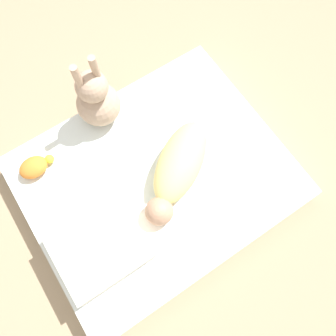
{
  "coord_description": "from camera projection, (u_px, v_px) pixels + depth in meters",
  "views": [
    {
      "loc": [
        -0.2,
        -0.41,
        1.59
      ],
      "look_at": [
        0.06,
        -0.01,
        0.18
      ],
      "focal_mm": 35.0,
      "sensor_mm": 36.0,
      "label": 1
    }
  ],
  "objects": [
    {
      "name": "ground_plane",
      "position": [
        157.0,
        183.0,
        1.65
      ],
      "size": [
        12.0,
        12.0,
        0.0
      ],
      "primitive_type": "plane",
      "color": "#9E8466"
    },
    {
      "name": "bed_mattress",
      "position": [
        156.0,
        180.0,
        1.58
      ],
      "size": [
        1.19,
        0.97,
        0.13
      ],
      "color": "white",
      "rests_on": "ground_plane"
    },
    {
      "name": "burp_cloth",
      "position": [
        156.0,
        222.0,
        1.44
      ],
      "size": [
        0.24,
        0.18,
        0.02
      ],
      "color": "white",
      "rests_on": "bed_mattress"
    },
    {
      "name": "swaddled_baby",
      "position": [
        178.0,
        168.0,
        1.45
      ],
      "size": [
        0.49,
        0.39,
        0.16
      ],
      "rotation": [
        0.0,
        0.0,
        3.73
      ],
      "color": "#EFDB7F",
      "rests_on": "bed_mattress"
    },
    {
      "name": "pillow",
      "position": [
        99.0,
        246.0,
        1.37
      ],
      "size": [
        0.35,
        0.33,
        0.1
      ],
      "color": "white",
      "rests_on": "bed_mattress"
    },
    {
      "name": "bunny_plush",
      "position": [
        97.0,
        100.0,
        1.48
      ],
      "size": [
        0.21,
        0.21,
        0.41
      ],
      "color": "tan",
      "rests_on": "bed_mattress"
    },
    {
      "name": "turtle_plush",
      "position": [
        35.0,
        167.0,
        1.49
      ],
      "size": [
        0.17,
        0.1,
        0.08
      ],
      "color": "orange",
      "rests_on": "bed_mattress"
    }
  ]
}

